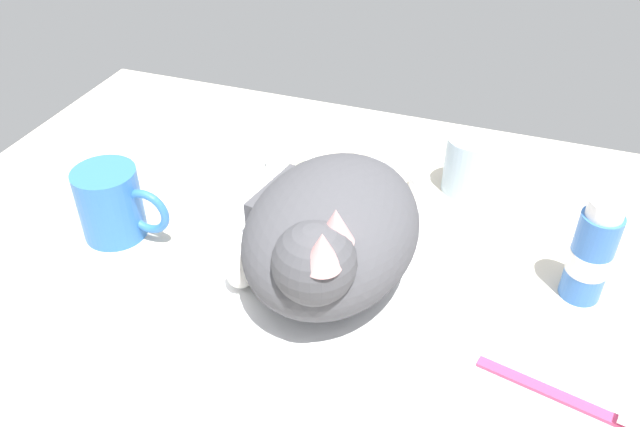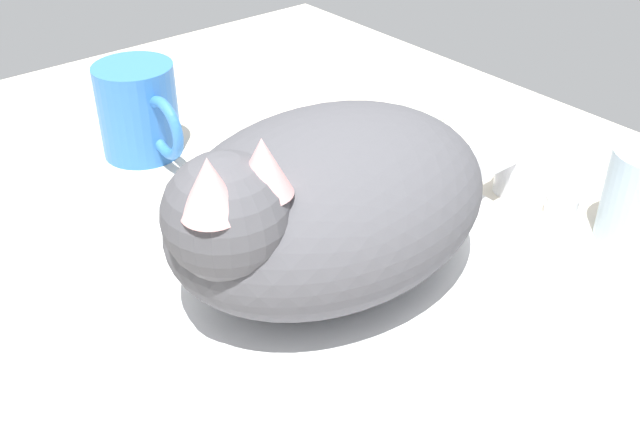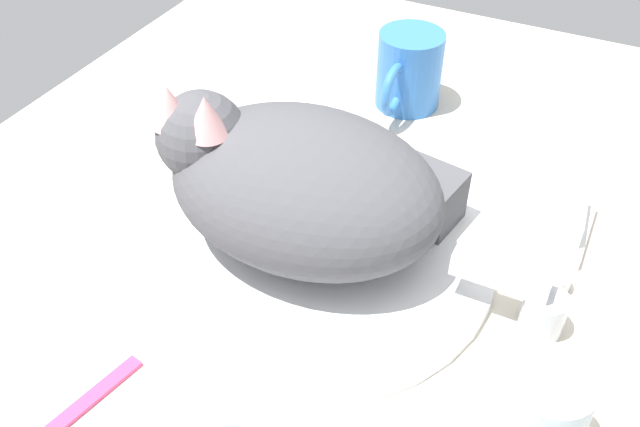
{
  "view_description": "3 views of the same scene",
  "coord_description": "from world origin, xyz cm",
  "px_view_note": "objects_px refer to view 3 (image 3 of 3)",
  "views": [
    {
      "loc": [
        16.89,
        -51.05,
        49.89
      ],
      "look_at": [
        -2.15,
        2.09,
        7.59
      ],
      "focal_mm": 36.21,
      "sensor_mm": 36.0,
      "label": 1
    },
    {
      "loc": [
        33.92,
        -28.7,
        35.41
      ],
      "look_at": [
        -2.2,
        0.87,
        5.02
      ],
      "focal_mm": 42.06,
      "sensor_mm": 36.0,
      "label": 2
    },
    {
      "loc": [
        41.81,
        21.91,
        45.5
      ],
      "look_at": [
        -0.24,
        1.35,
        4.73
      ],
      "focal_mm": 39.38,
      "sensor_mm": 36.0,
      "label": 3
    }
  ],
  "objects_px": {
    "faucet": "(530,304)",
    "cat": "(299,182)",
    "soap_bar": "(558,213)",
    "rinse_cup": "(539,413)",
    "coffee_mug": "(408,71)"
  },
  "relations": [
    {
      "from": "faucet",
      "to": "coffee_mug",
      "type": "distance_m",
      "value": 0.35
    },
    {
      "from": "faucet",
      "to": "cat",
      "type": "relative_size",
      "value": 0.51
    },
    {
      "from": "faucet",
      "to": "cat",
      "type": "xyz_separation_m",
      "value": [
        -0.0,
        -0.21,
        0.05
      ]
    },
    {
      "from": "cat",
      "to": "rinse_cup",
      "type": "relative_size",
      "value": 3.24
    },
    {
      "from": "cat",
      "to": "coffee_mug",
      "type": "bearing_deg",
      "value": 179.72
    },
    {
      "from": "rinse_cup",
      "to": "cat",
      "type": "bearing_deg",
      "value": -115.02
    },
    {
      "from": "cat",
      "to": "rinse_cup",
      "type": "bearing_deg",
      "value": 64.98
    },
    {
      "from": "soap_bar",
      "to": "cat",
      "type": "bearing_deg",
      "value": -59.35
    },
    {
      "from": "faucet",
      "to": "rinse_cup",
      "type": "distance_m",
      "value": 0.11
    },
    {
      "from": "cat",
      "to": "coffee_mug",
      "type": "height_order",
      "value": "cat"
    },
    {
      "from": "cat",
      "to": "soap_bar",
      "type": "bearing_deg",
      "value": 120.65
    },
    {
      "from": "rinse_cup",
      "to": "soap_bar",
      "type": "distance_m",
      "value": 0.24
    },
    {
      "from": "soap_bar",
      "to": "faucet",
      "type": "bearing_deg",
      "value": 1.68
    },
    {
      "from": "rinse_cup",
      "to": "coffee_mug",
      "type": "bearing_deg",
      "value": -148.09
    },
    {
      "from": "soap_bar",
      "to": "rinse_cup",
      "type": "bearing_deg",
      "value": 7.86
    }
  ]
}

